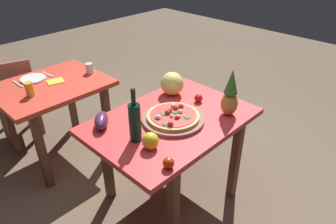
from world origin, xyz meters
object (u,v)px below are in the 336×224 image
(display_table, at_px, (171,130))
(bell_pepper, at_px, (150,141))
(background_table, at_px, (53,96))
(pizza_board, at_px, (173,119))
(melon, at_px, (172,84))
(fork_utensil, at_px, (18,84))
(tomato_beside_pepper, at_px, (169,163))
(drinking_glass_juice, at_px, (29,89))
(wine_bottle, at_px, (135,122))
(dinner_plate, at_px, (33,79))
(knife_utensil, at_px, (48,74))
(pineapple_left, at_px, (230,95))
(dining_chair, at_px, (14,94))
(tomato_near_board, at_px, (199,98))
(drinking_glass_water, at_px, (89,68))
(pizza, at_px, (173,116))
(eggplant, at_px, (101,120))
(napkin_folded, at_px, (55,81))

(display_table, bearing_deg, bell_pepper, -157.27)
(background_table, relative_size, pizza_board, 2.11)
(melon, xyz_separation_m, fork_utensil, (-0.80, 1.09, -0.09))
(melon, relative_size, tomato_beside_pepper, 2.74)
(drinking_glass_juice, bearing_deg, tomato_beside_pepper, -84.08)
(wine_bottle, bearing_deg, fork_utensil, 97.53)
(dinner_plate, distance_m, knife_utensil, 0.14)
(pineapple_left, bearing_deg, bell_pepper, 170.26)
(display_table, height_order, pineapple_left, pineapple_left)
(pizza_board, height_order, dinner_plate, pizza_board)
(pizza_board, relative_size, melon, 2.36)
(display_table, relative_size, dining_chair, 1.37)
(display_table, distance_m, tomato_beside_pepper, 0.54)
(tomato_near_board, height_order, drinking_glass_juice, drinking_glass_juice)
(pineapple_left, distance_m, drinking_glass_juice, 1.58)
(bell_pepper, bearing_deg, dining_chair, 93.46)
(display_table, height_order, melon, melon)
(pineapple_left, xyz_separation_m, fork_utensil, (-0.85, 1.60, -0.15))
(drinking_glass_juice, height_order, drinking_glass_water, drinking_glass_juice)
(background_table, distance_m, melon, 1.10)
(pineapple_left, bearing_deg, tomato_beside_pepper, -172.71)
(tomato_beside_pepper, relative_size, tomato_near_board, 1.05)
(pizza, xyz_separation_m, tomato_near_board, (0.34, 0.05, -0.01))
(pineapple_left, bearing_deg, fork_utensil, 118.06)
(drinking_glass_water, distance_m, dinner_plate, 0.50)
(dinner_plate, bearing_deg, dining_chair, 99.29)
(pizza_board, xyz_separation_m, bell_pepper, (-0.32, -0.11, 0.04))
(tomato_near_board, bearing_deg, tomato_beside_pepper, -152.90)
(drinking_glass_juice, bearing_deg, melon, -44.55)
(display_table, height_order, eggplant, eggplant)
(background_table, height_order, dinner_plate, dinner_plate)
(drinking_glass_juice, bearing_deg, pineapple_left, -56.61)
(drinking_glass_juice, distance_m, napkin_folded, 0.29)
(fork_utensil, bearing_deg, tomato_near_board, -57.83)
(pizza, distance_m, wine_bottle, 0.35)
(wine_bottle, relative_size, dinner_plate, 1.65)
(dining_chair, distance_m, tomato_beside_pepper, 2.12)
(pizza, bearing_deg, drinking_glass_water, 86.56)
(tomato_beside_pepper, height_order, knife_utensil, tomato_beside_pepper)
(pineapple_left, relative_size, dinner_plate, 1.59)
(display_table, bearing_deg, dining_chair, 104.38)
(melon, relative_size, drinking_glass_juice, 1.62)
(bell_pepper, bearing_deg, pizza, 19.42)
(display_table, bearing_deg, eggplant, 145.34)
(knife_utensil, bearing_deg, pizza, -85.09)
(wine_bottle, bearing_deg, display_table, 2.20)
(tomato_beside_pepper, relative_size, drinking_glass_water, 0.74)
(dining_chair, bearing_deg, display_table, 119.80)
(dining_chair, relative_size, pizza_board, 1.94)
(melon, relative_size, dinner_plate, 0.85)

